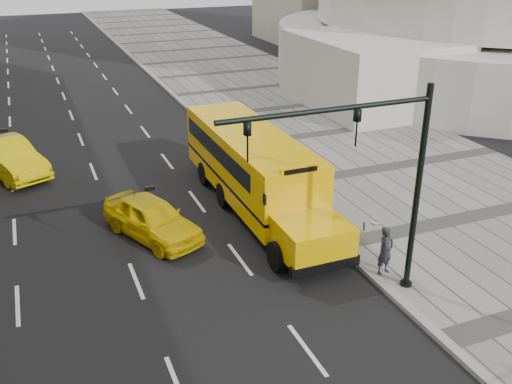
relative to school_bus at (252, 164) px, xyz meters
name	(u,v)px	position (x,y,z in m)	size (l,w,h in m)	color
ground	(136,211)	(-4.50, 1.18, -1.76)	(140.00, 140.00, 0.00)	black
sidewalk_museum	(392,168)	(7.50, 1.18, -1.69)	(12.00, 140.00, 0.15)	gray
curb_museum	(275,187)	(1.50, 1.18, -1.69)	(0.30, 140.00, 0.15)	gray
school_bus	(252,164)	(0.00, 0.00, 0.00)	(2.96, 11.56, 3.19)	#F5B600
taxi_near	(152,218)	(-4.33, -1.13, -1.03)	(1.74, 4.33, 1.48)	#E2BE03
taxi_far	(9,158)	(-9.00, 7.19, -0.95)	(1.73, 4.97, 1.64)	#E2BE03
pedestrian	(385,251)	(1.86, -6.56, -0.81)	(0.58, 0.38, 1.60)	#24272A
traffic_signal	(378,172)	(0.69, -7.42, 2.33)	(6.18, 0.36, 6.40)	black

